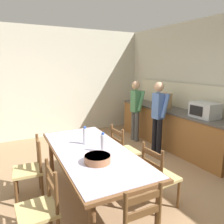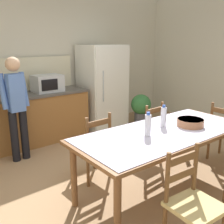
{
  "view_description": "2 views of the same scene",
  "coord_description": "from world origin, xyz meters",
  "px_view_note": "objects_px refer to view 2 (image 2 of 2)",
  "views": [
    {
      "loc": [
        2.73,
        -1.39,
        1.93
      ],
      "look_at": [
        -0.37,
        0.28,
        1.17
      ],
      "focal_mm": 35.0,
      "sensor_mm": 36.0,
      "label": 1
    },
    {
      "loc": [
        -2.2,
        -2.12,
        1.79
      ],
      "look_at": [
        -0.2,
        0.28,
        0.94
      ],
      "focal_mm": 42.0,
      "sensor_mm": 36.0,
      "label": 2
    }
  ],
  "objects_px": {
    "dining_table": "(164,137)",
    "chair_side_far_right": "(147,132)",
    "refrigerator": "(103,87)",
    "microwave": "(47,83)",
    "person_at_counter": "(16,104)",
    "bottle_near_centre": "(148,125)",
    "chair_side_far_left": "(93,147)",
    "serving_bowl": "(190,122)",
    "bottle_off_centre": "(163,117)",
    "chair_side_near_left": "(192,203)",
    "potted_plant": "(141,107)"
  },
  "relations": [
    {
      "from": "refrigerator",
      "to": "serving_bowl",
      "type": "xyz_separation_m",
      "value": [
        -0.65,
        -2.58,
        -0.03
      ]
    },
    {
      "from": "dining_table",
      "to": "chair_side_far_right",
      "type": "bearing_deg",
      "value": 54.86
    },
    {
      "from": "refrigerator",
      "to": "person_at_counter",
      "type": "relative_size",
      "value": 1.09
    },
    {
      "from": "bottle_near_centre",
      "to": "chair_side_far_right",
      "type": "relative_size",
      "value": 0.3
    },
    {
      "from": "dining_table",
      "to": "bottle_off_centre",
      "type": "height_order",
      "value": "bottle_off_centre"
    },
    {
      "from": "bottle_near_centre",
      "to": "chair_side_far_right",
      "type": "distance_m",
      "value": 1.19
    },
    {
      "from": "chair_side_near_left",
      "to": "refrigerator",
      "type": "bearing_deg",
      "value": 69.84
    },
    {
      "from": "refrigerator",
      "to": "microwave",
      "type": "relative_size",
      "value": 3.44
    },
    {
      "from": "chair_side_far_right",
      "to": "chair_side_near_left",
      "type": "relative_size",
      "value": 1.0
    },
    {
      "from": "bottle_near_centre",
      "to": "microwave",
      "type": "bearing_deg",
      "value": 88.67
    },
    {
      "from": "dining_table",
      "to": "chair_side_far_right",
      "type": "xyz_separation_m",
      "value": [
        0.53,
        0.75,
        -0.27
      ]
    },
    {
      "from": "chair_side_far_right",
      "to": "chair_side_far_left",
      "type": "height_order",
      "value": "same"
    },
    {
      "from": "refrigerator",
      "to": "potted_plant",
      "type": "distance_m",
      "value": 0.97
    },
    {
      "from": "microwave",
      "to": "chair_side_far_right",
      "type": "xyz_separation_m",
      "value": [
        0.75,
        -1.76,
        -0.62
      ]
    },
    {
      "from": "person_at_counter",
      "to": "chair_side_far_right",
      "type": "bearing_deg",
      "value": -129.17
    },
    {
      "from": "refrigerator",
      "to": "chair_side_far_left",
      "type": "xyz_separation_m",
      "value": [
        -1.49,
        -1.7,
        -0.42
      ]
    },
    {
      "from": "chair_side_far_left",
      "to": "serving_bowl",
      "type": "bearing_deg",
      "value": 132.52
    },
    {
      "from": "serving_bowl",
      "to": "dining_table",
      "type": "bearing_deg",
      "value": 167.05
    },
    {
      "from": "bottle_near_centre",
      "to": "chair_side_near_left",
      "type": "height_order",
      "value": "bottle_near_centre"
    },
    {
      "from": "serving_bowl",
      "to": "chair_side_far_right",
      "type": "bearing_deg",
      "value": 80.03
    },
    {
      "from": "bottle_off_centre",
      "to": "serving_bowl",
      "type": "distance_m",
      "value": 0.34
    },
    {
      "from": "dining_table",
      "to": "chair_side_near_left",
      "type": "height_order",
      "value": "chair_side_near_left"
    },
    {
      "from": "potted_plant",
      "to": "microwave",
      "type": "bearing_deg",
      "value": 167.19
    },
    {
      "from": "serving_bowl",
      "to": "microwave",
      "type": "bearing_deg",
      "value": 102.99
    },
    {
      "from": "refrigerator",
      "to": "chair_side_far_right",
      "type": "relative_size",
      "value": 1.89
    },
    {
      "from": "microwave",
      "to": "potted_plant",
      "type": "relative_size",
      "value": 0.75
    },
    {
      "from": "serving_bowl",
      "to": "refrigerator",
      "type": "bearing_deg",
      "value": 75.94
    },
    {
      "from": "bottle_near_centre",
      "to": "chair_side_near_left",
      "type": "xyz_separation_m",
      "value": [
        -0.25,
        -0.76,
        -0.46
      ]
    },
    {
      "from": "bottle_off_centre",
      "to": "chair_side_far_right",
      "type": "distance_m",
      "value": 0.89
    },
    {
      "from": "microwave",
      "to": "chair_side_far_right",
      "type": "distance_m",
      "value": 2.0
    },
    {
      "from": "bottle_near_centre",
      "to": "chair_side_far_left",
      "type": "height_order",
      "value": "bottle_near_centre"
    },
    {
      "from": "bottle_off_centre",
      "to": "serving_bowl",
      "type": "height_order",
      "value": "bottle_off_centre"
    },
    {
      "from": "refrigerator",
      "to": "serving_bowl",
      "type": "distance_m",
      "value": 2.66
    },
    {
      "from": "refrigerator",
      "to": "bottle_off_centre",
      "type": "bearing_deg",
      "value": -111.02
    },
    {
      "from": "microwave",
      "to": "bottle_near_centre",
      "type": "height_order",
      "value": "microwave"
    },
    {
      "from": "refrigerator",
      "to": "microwave",
      "type": "height_order",
      "value": "refrigerator"
    },
    {
      "from": "person_at_counter",
      "to": "chair_side_near_left",
      "type": "bearing_deg",
      "value": -170.41
    },
    {
      "from": "chair_side_far_left",
      "to": "microwave",
      "type": "bearing_deg",
      "value": -99.32
    },
    {
      "from": "microwave",
      "to": "serving_bowl",
      "type": "xyz_separation_m",
      "value": [
        0.6,
        -2.6,
        -0.23
      ]
    },
    {
      "from": "chair_side_far_right",
      "to": "potted_plant",
      "type": "distance_m",
      "value": 1.79
    },
    {
      "from": "bottle_near_centre",
      "to": "person_at_counter",
      "type": "height_order",
      "value": "person_at_counter"
    },
    {
      "from": "bottle_near_centre",
      "to": "serving_bowl",
      "type": "distance_m",
      "value": 0.67
    },
    {
      "from": "bottle_off_centre",
      "to": "chair_side_far_right",
      "type": "relative_size",
      "value": 0.3
    },
    {
      "from": "microwave",
      "to": "chair_side_near_left",
      "type": "distance_m",
      "value": 3.33
    },
    {
      "from": "dining_table",
      "to": "chair_side_far_left",
      "type": "height_order",
      "value": "chair_side_far_left"
    },
    {
      "from": "bottle_off_centre",
      "to": "chair_side_near_left",
      "type": "bearing_deg",
      "value": -126.35
    },
    {
      "from": "dining_table",
      "to": "serving_bowl",
      "type": "xyz_separation_m",
      "value": [
        0.38,
        -0.09,
        0.12
      ]
    },
    {
      "from": "bottle_near_centre",
      "to": "chair_side_far_right",
      "type": "xyz_separation_m",
      "value": [
        0.8,
        0.74,
        -0.46
      ]
    },
    {
      "from": "bottle_off_centre",
      "to": "refrigerator",
      "type": "bearing_deg",
      "value": 68.98
    },
    {
      "from": "microwave",
      "to": "bottle_off_centre",
      "type": "distance_m",
      "value": 2.42
    }
  ]
}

